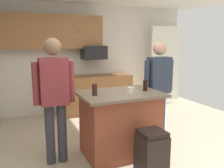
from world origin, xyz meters
TOP-DOWN VIEW (x-y plane):
  - floor at (0.00, 0.00)m, footprint 7.04×7.04m
  - back_wall at (0.00, 2.80)m, footprint 6.40×0.10m
  - french_door_window_panel at (2.60, 2.40)m, footprint 0.90×0.06m
  - cabinet_run_upper at (-0.40, 2.60)m, footprint 2.40×0.38m
  - cabinet_run_lower at (0.60, 2.48)m, footprint 1.80×0.63m
  - microwave_over_range at (0.60, 2.50)m, footprint 0.56×0.40m
  - kitchen_island at (0.20, 0.17)m, footprint 1.21×0.88m
  - person_guest_left at (1.08, 0.47)m, footprint 0.57×0.23m
  - person_guest_right at (-0.75, 0.29)m, footprint 0.57×0.23m
  - mug_blue_stoneware at (0.31, 0.05)m, footprint 0.13×0.09m
  - glass_stout_tall at (0.61, 0.14)m, footprint 0.07×0.07m
  - glass_dark_ale at (-0.21, 0.14)m, footprint 0.07×0.07m
  - trash_bin at (0.31, -0.55)m, footprint 0.34×0.34m

SIDE VIEW (x-z plane):
  - floor at x=0.00m, z-range 0.00..0.00m
  - trash_bin at x=0.31m, z-range 0.00..0.61m
  - cabinet_run_lower at x=0.60m, z-range 0.00..0.90m
  - kitchen_island at x=0.20m, z-range 0.01..0.98m
  - person_guest_left at x=1.08m, z-range 0.14..1.85m
  - mug_blue_stoneware at x=0.31m, z-range 0.97..1.07m
  - person_guest_right at x=-0.75m, z-range 0.15..1.91m
  - glass_dark_ale at x=-0.21m, z-range 0.97..1.13m
  - glass_stout_tall at x=0.61m, z-range 0.97..1.14m
  - french_door_window_panel at x=2.60m, z-range 0.10..2.10m
  - back_wall at x=0.00m, z-range 0.00..2.60m
  - microwave_over_range at x=0.60m, z-range 1.29..1.61m
  - cabinet_run_upper at x=-0.40m, z-range 1.55..2.30m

